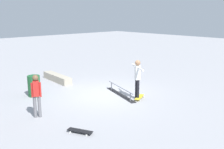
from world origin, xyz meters
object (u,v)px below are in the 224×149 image
at_px(grind_rail, 120,91).
at_px(skate_ledge, 57,78).
at_px(trash_bin, 34,86).
at_px(bystander_red_shirt, 36,94).
at_px(skater_main, 137,77).
at_px(loose_skateboard_black, 80,131).
at_px(skateboard_main, 139,97).

height_order(grind_rail, skate_ledge, grind_rail).
relative_size(skate_ledge, trash_bin, 2.58).
relative_size(skate_ledge, bystander_red_shirt, 1.55).
bearing_deg(skate_ledge, skater_main, -170.12).
height_order(grind_rail, bystander_red_shirt, bystander_red_shirt).
bearing_deg(skater_main, loose_skateboard_black, -45.07).
bearing_deg(skater_main, skateboard_main, 84.81).
bearing_deg(bystander_red_shirt, skateboard_main, 15.23).
relative_size(grind_rail, skater_main, 1.45).
height_order(skate_ledge, loose_skateboard_black, skate_ledge).
relative_size(skate_ledge, skateboard_main, 2.88).
relative_size(skater_main, trash_bin, 1.83).
height_order(bystander_red_shirt, trash_bin, bystander_red_shirt).
relative_size(skater_main, skateboard_main, 2.04).
bearing_deg(loose_skateboard_black, bystander_red_shirt, 163.95).
xyz_separation_m(loose_skateboard_black, trash_bin, (4.32, -0.75, 0.38)).
distance_m(bystander_red_shirt, loose_skateboard_black, 2.18).
bearing_deg(loose_skateboard_black, grind_rail, 92.85).
bearing_deg(trash_bin, grind_rail, -130.74).
bearing_deg(skate_ledge, loose_skateboard_black, 154.15).
bearing_deg(bystander_red_shirt, skate_ledge, 80.64).
height_order(skateboard_main, trash_bin, trash_bin).
xyz_separation_m(skate_ledge, skateboard_main, (-4.92, -0.93, -0.10)).
bearing_deg(trash_bin, loose_skateboard_black, 170.15).
height_order(skater_main, skateboard_main, skater_main).
relative_size(grind_rail, bystander_red_shirt, 1.59).
distance_m(grind_rail, skateboard_main, 0.97).
xyz_separation_m(skateboard_main, trash_bin, (3.38, 3.03, 0.38)).
height_order(loose_skateboard_black, trash_bin, trash_bin).
distance_m(skate_ledge, skater_main, 5.00).
relative_size(skateboard_main, trash_bin, 0.90).
bearing_deg(skateboard_main, skater_main, 120.66).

